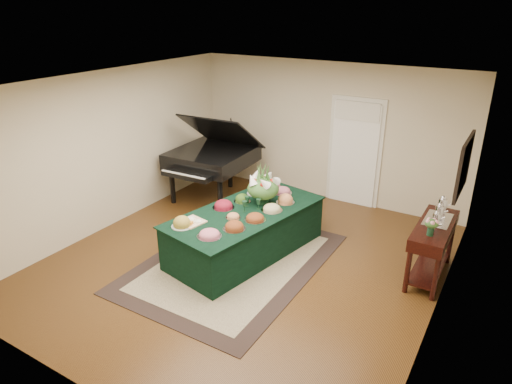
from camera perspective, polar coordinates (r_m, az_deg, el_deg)
The scene contains 14 objects.
ground at distance 7.14m, azimuth -1.25°, elevation -8.60°, with size 6.00×6.00×0.00m, color black.
area_rug at distance 7.10m, azimuth -2.79°, elevation -8.76°, with size 2.40×3.36×0.01m.
kitchen_doorway at distance 8.96m, azimuth 12.21°, elevation 4.73°, with size 1.05×0.07×2.10m.
buffet_table at distance 7.19m, azimuth -1.29°, elevation -4.99°, with size 1.69×2.76×0.73m.
food_platters at distance 7.04m, azimuth -1.33°, elevation -1.91°, with size 1.18×2.31×0.14m.
cutting_board at distance 6.73m, azimuth -7.95°, elevation -3.48°, with size 0.39×0.39×0.10m.
green_goblets at distance 7.05m, azimuth -0.75°, elevation -1.49°, with size 0.28×0.26×0.18m.
floral_centerpiece at distance 7.19m, azimuth 0.90°, elevation 0.92°, with size 0.53×0.53×0.53m.
grand_piano at distance 9.07m, azimuth -5.51°, elevation 4.43°, with size 1.59×1.79×1.76m.
wicker_basket at distance 8.65m, azimuth -0.41°, elevation -1.88°, with size 0.36×0.36×0.22m, color #A37142.
mahogany_sideboard at distance 6.91m, azimuth 21.29°, elevation -5.19°, with size 0.45×1.32×0.85m.
tea_service at distance 6.89m, azimuth 21.84°, elevation -2.52°, with size 0.34×0.74×0.30m.
pink_bouquet at distance 6.42m, azimuth 21.09°, elevation -3.77°, with size 0.19×0.19×0.25m.
wall_painting at distance 6.48m, azimuth 24.55°, elevation 2.98°, with size 0.05×0.95×0.75m.
Camera 1 is at (3.27, -5.15, 3.71)m, focal length 32.00 mm.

